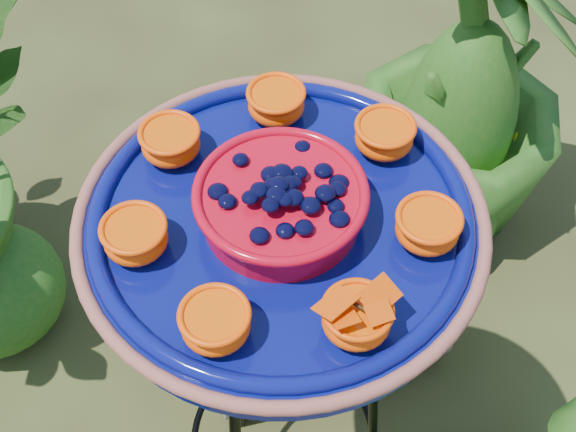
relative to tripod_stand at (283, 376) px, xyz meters
The scene contains 4 objects.
tripod_stand is the anchor object (origin of this frame).
feeder_dish 0.43m from the tripod_stand, 73.38° to the right, with size 0.63×0.63×0.12m.
driftwood_log 0.61m from the tripod_stand, 60.10° to the left, with size 0.19×0.19×0.57m, color gray.
shrub_back_right 0.96m from the tripod_stand, 50.34° to the left, with size 0.53×0.53×0.95m, color #1C5115.
Camera 1 is at (-0.01, -0.73, 1.82)m, focal length 50.00 mm.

